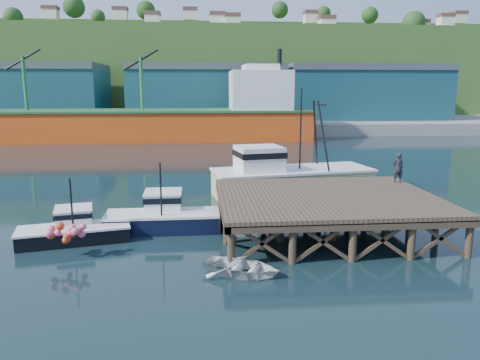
{
  "coord_description": "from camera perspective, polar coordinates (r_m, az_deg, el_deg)",
  "views": [
    {
      "loc": [
        -1.59,
        -24.95,
        8.05
      ],
      "look_at": [
        0.81,
        2.0,
        2.66
      ],
      "focal_mm": 35.0,
      "sensor_mm": 36.0,
      "label": 1
    }
  ],
  "objects": [
    {
      "name": "dockworker",
      "position": [
        31.07,
        18.69,
        1.43
      ],
      "size": [
        0.71,
        0.49,
        1.87
      ],
      "primitive_type": "imported",
      "rotation": [
        0.0,
        0.0,
        3.08
      ],
      "color": "black",
      "rests_on": "wharf"
    },
    {
      "name": "warehouse_left",
      "position": [
        95.96,
        -25.83,
        9.24
      ],
      "size": [
        32.0,
        16.0,
        9.0
      ],
      "primitive_type": "cube",
      "color": "#1B4E5A",
      "rests_on": "far_quay"
    },
    {
      "name": "boat_black",
      "position": [
        26.5,
        -19.58,
        -5.62
      ],
      "size": [
        6.02,
        4.99,
        3.52
      ],
      "rotation": [
        0.0,
        0.0,
        0.22
      ],
      "color": "black",
      "rests_on": "ground"
    },
    {
      "name": "boat_navy",
      "position": [
        27.28,
        -9.39,
        -4.28
      ],
      "size": [
        6.44,
        3.42,
        4.01
      ],
      "rotation": [
        0.0,
        0.0,
        0.01
      ],
      "color": "black",
      "rests_on": "ground"
    },
    {
      "name": "wharf",
      "position": [
        26.47,
        10.59,
        -2.27
      ],
      "size": [
        12.0,
        10.0,
        2.62
      ],
      "color": "brown",
      "rests_on": "ground"
    },
    {
      "name": "dinghy",
      "position": [
        20.71,
        0.23,
        -10.54
      ],
      "size": [
        4.16,
        3.77,
        0.71
      ],
      "primitive_type": "imported",
      "rotation": [
        0.0,
        0.0,
        1.08
      ],
      "color": "silver",
      "rests_on": "ground"
    },
    {
      "name": "hillside",
      "position": [
        124.99,
        -4.47,
        12.59
      ],
      "size": [
        220.0,
        50.0,
        22.0
      ],
      "primitive_type": "cube",
      "color": "#2D511E",
      "rests_on": "ground"
    },
    {
      "name": "cargo_ship",
      "position": [
        73.42,
        -10.55,
        7.39
      ],
      "size": [
        55.5,
        10.0,
        13.75
      ],
      "color": "#DF4C15",
      "rests_on": "ground"
    },
    {
      "name": "trawler",
      "position": [
        35.23,
        6.0,
        0.72
      ],
      "size": [
        12.43,
        6.23,
        7.95
      ],
      "rotation": [
        0.0,
        0.0,
        0.17
      ],
      "color": "#D4CA89",
      "rests_on": "ground"
    },
    {
      "name": "ground",
      "position": [
        26.26,
        -1.39,
        -6.58
      ],
      "size": [
        300.0,
        300.0,
        0.0
      ],
      "primitive_type": "plane",
      "color": "black",
      "rests_on": "ground"
    },
    {
      "name": "far_quay",
      "position": [
        95.22,
        -4.16,
        7.0
      ],
      "size": [
        160.0,
        40.0,
        2.0
      ],
      "primitive_type": "cube",
      "color": "gray",
      "rests_on": "ground"
    },
    {
      "name": "warehouse_right",
      "position": [
        95.34,
        14.48,
        9.99
      ],
      "size": [
        30.0,
        16.0,
        9.0
      ],
      "primitive_type": "cube",
      "color": "#1B4E5A",
      "rests_on": "far_quay"
    },
    {
      "name": "warehouse_mid",
      "position": [
        89.97,
        -4.15,
        10.26
      ],
      "size": [
        28.0,
        16.0,
        9.0
      ],
      "primitive_type": "cube",
      "color": "#1B4E5A",
      "rests_on": "far_quay"
    }
  ]
}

